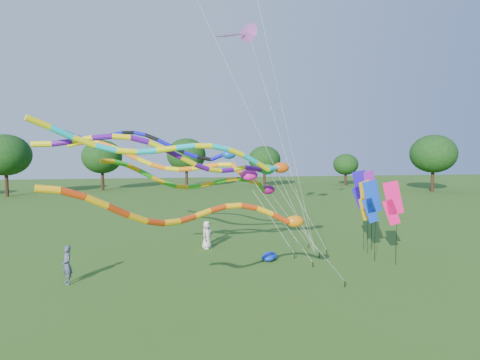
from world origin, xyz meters
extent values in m
plane|color=#275015|center=(0.00, 0.00, 0.00)|extent=(160.00, 160.00, 0.00)
cylinder|color=#382314|center=(37.77, 41.75, 1.56)|extent=(0.50, 0.50, 3.12)
ellipsoid|color=#0E330F|center=(37.77, 41.75, 5.63)|extent=(6.58, 6.58, 5.59)
cylinder|color=#382314|center=(24.55, 47.90, 1.49)|extent=(0.50, 0.50, 2.97)
ellipsoid|color=#0E330F|center=(24.55, 47.90, 5.37)|extent=(6.28, 6.28, 5.33)
cylinder|color=#382314|center=(12.34, 57.41, 1.37)|extent=(0.50, 0.50, 2.74)
ellipsoid|color=#0E330F|center=(12.34, 57.41, 4.95)|extent=(5.79, 5.79, 4.92)
cylinder|color=#382314|center=(-2.63, 52.62, 1.43)|extent=(0.50, 0.50, 2.85)
ellipsoid|color=#0E330F|center=(-2.63, 52.62, 5.15)|extent=(6.02, 6.02, 5.12)
cylinder|color=#382314|center=(-17.06, 52.94, 1.11)|extent=(0.50, 0.50, 2.21)
ellipsoid|color=#0E330F|center=(-17.06, 52.94, 4.00)|extent=(4.67, 4.67, 3.97)
cylinder|color=#382314|center=(-29.88, 46.24, 1.23)|extent=(0.50, 0.50, 2.46)
ellipsoid|color=#0E330F|center=(-29.88, 46.24, 4.44)|extent=(5.19, 5.19, 4.41)
cylinder|color=black|center=(2.20, -0.42, 0.15)|extent=(0.05, 0.05, 0.30)
cylinder|color=silver|center=(0.81, -0.94, 1.82)|extent=(0.02, 0.02, 4.29)
ellipsoid|color=orange|center=(-0.59, -1.46, 3.37)|extent=(0.79, 0.51, 0.51)
cylinder|color=red|center=(-1.26, -1.61, 3.55)|extent=(0.23, 0.23, 0.79)
cylinder|color=#FFAD0D|center=(-1.95, -1.68, 3.87)|extent=(0.23, 0.23, 0.75)
cylinder|color=red|center=(-2.63, -1.78, 4.08)|extent=(0.23, 0.23, 0.70)
cylinder|color=#FFAD0D|center=(-3.29, -1.93, 4.14)|extent=(0.23, 0.23, 0.67)
cylinder|color=red|center=(-3.93, -2.14, 4.08)|extent=(0.23, 0.23, 0.68)
cylinder|color=#FFAD0D|center=(-4.54, -2.41, 3.95)|extent=(0.23, 0.23, 0.69)
cylinder|color=red|center=(-5.13, -2.75, 3.82)|extent=(0.23, 0.23, 0.69)
cylinder|color=#FFAD0D|center=(-5.70, -3.13, 3.78)|extent=(0.23, 0.23, 0.69)
cylinder|color=red|center=(-6.27, -3.54, 3.87)|extent=(0.23, 0.23, 0.72)
cylinder|color=#FFAD0D|center=(-6.83, -3.96, 4.10)|extent=(0.23, 0.23, 0.76)
cylinder|color=red|center=(-7.39, -4.35, 4.42)|extent=(0.23, 0.23, 0.77)
cylinder|color=#FFAD0D|center=(-7.97, -4.71, 4.77)|extent=(0.23, 0.23, 0.76)
cylinder|color=red|center=(-8.57, -5.02, 5.05)|extent=(0.23, 0.23, 0.71)
cylinder|color=#FFAD0D|center=(-9.20, -5.26, 5.21)|extent=(0.23, 0.23, 0.68)
cylinder|color=black|center=(1.89, 2.94, 0.15)|extent=(0.05, 0.05, 0.30)
cylinder|color=silver|center=(0.27, 3.65, 2.63)|extent=(0.02, 0.02, 5.89)
ellipsoid|color=#F11AA4|center=(-1.36, 4.35, 4.98)|extent=(0.98, 0.63, 0.63)
cylinder|color=orange|center=(-1.93, 4.89, 5.26)|extent=(0.28, 0.28, 1.09)
cylinder|color=yellow|center=(-2.54, 5.45, 5.54)|extent=(0.28, 0.28, 0.78)
cylinder|color=orange|center=(-3.25, 5.76, 5.47)|extent=(0.28, 0.28, 0.79)
cylinder|color=yellow|center=(-4.00, 6.00, 5.36)|extent=(0.28, 0.28, 0.80)
cylinder|color=orange|center=(-4.77, 6.19, 5.26)|extent=(0.28, 0.28, 0.80)
cylinder|color=yellow|center=(-5.55, 6.34, 5.27)|extent=(0.28, 0.28, 0.81)
cylinder|color=orange|center=(-6.34, 6.47, 5.42)|extent=(0.28, 0.28, 0.83)
cylinder|color=yellow|center=(-7.13, 6.61, 5.69)|extent=(0.28, 0.28, 0.87)
cylinder|color=orange|center=(-7.91, 6.78, 6.05)|extent=(0.28, 0.28, 0.88)
cylinder|color=yellow|center=(-8.67, 6.99, 6.41)|extent=(0.28, 0.28, 0.85)
cylinder|color=orange|center=(-9.40, 7.27, 6.69)|extent=(0.28, 0.28, 0.81)
cylinder|color=yellow|center=(-10.10, 7.60, 6.83)|extent=(0.28, 0.28, 0.79)
cylinder|color=orange|center=(-10.78, 8.00, 6.84)|extent=(0.28, 0.28, 0.79)
cylinder|color=yellow|center=(-11.44, 8.44, 6.74)|extent=(0.28, 0.28, 0.81)
cylinder|color=black|center=(2.98, 4.71, 0.15)|extent=(0.05, 0.05, 0.30)
cylinder|color=silver|center=(1.23, 4.17, 2.80)|extent=(0.02, 0.02, 6.23)
ellipsoid|color=green|center=(-0.52, 3.63, 5.32)|extent=(0.88, 0.56, 0.56)
cylinder|color=#5B0D98|center=(-1.29, 3.63, 5.38)|extent=(0.25, 0.25, 0.91)
cylinder|color=#FFE90D|center=(-2.09, 3.55, 5.38)|extent=(0.25, 0.25, 0.80)
cylinder|color=#5B0D98|center=(-2.79, 3.17, 5.31)|extent=(0.25, 0.25, 0.80)
cylinder|color=#FFE90D|center=(-3.48, 2.76, 5.35)|extent=(0.25, 0.25, 0.81)
cylinder|color=#5B0D98|center=(-4.17, 2.34, 5.54)|extent=(0.25, 0.25, 0.84)
cylinder|color=#FFE90D|center=(-4.87, 1.94, 5.84)|extent=(0.25, 0.25, 0.87)
cylinder|color=#5B0D98|center=(-5.57, 1.59, 6.21)|extent=(0.25, 0.25, 0.88)
cylinder|color=#FFE90D|center=(-6.30, 1.28, 6.56)|extent=(0.25, 0.25, 0.85)
cylinder|color=#5B0D98|center=(-7.05, 1.04, 6.82)|extent=(0.25, 0.25, 0.81)
cylinder|color=#FFE90D|center=(-7.81, 0.87, 6.94)|extent=(0.25, 0.25, 0.79)
cylinder|color=#5B0D98|center=(-8.59, 0.75, 6.92)|extent=(0.25, 0.25, 0.80)
cylinder|color=#FFE90D|center=(-9.39, 0.68, 6.80)|extent=(0.25, 0.25, 0.82)
cylinder|color=#5B0D98|center=(-10.20, 0.63, 6.67)|extent=(0.25, 0.25, 0.82)
cylinder|color=#FFE90D|center=(-11.00, 0.58, 6.60)|extent=(0.25, 0.25, 0.80)
cylinder|color=black|center=(1.46, 4.78, 0.15)|extent=(0.05, 0.05, 0.30)
cylinder|color=silver|center=(-0.37, 5.51, 3.19)|extent=(0.02, 0.02, 7.03)
ellipsoid|color=#0C4BAD|center=(-2.20, 6.24, 6.11)|extent=(0.80, 0.52, 0.52)
cylinder|color=#0E0CCC|center=(-2.88, 6.53, 5.95)|extent=(0.23, 0.23, 0.84)
cylinder|color=black|center=(-3.63, 6.75, 5.87)|extent=(0.23, 0.23, 0.82)
cylinder|color=#0E0CCC|center=(-4.43, 6.87, 6.09)|extent=(0.23, 0.23, 0.85)
cylinder|color=black|center=(-5.21, 7.02, 6.42)|extent=(0.23, 0.23, 0.88)
cylinder|color=#0E0CCC|center=(-5.98, 7.21, 6.80)|extent=(0.23, 0.23, 0.87)
cylinder|color=black|center=(-6.72, 7.46, 7.14)|extent=(0.23, 0.23, 0.84)
cylinder|color=#0E0CCC|center=(-7.44, 7.77, 7.37)|extent=(0.23, 0.23, 0.80)
cylinder|color=black|center=(-8.13, 8.15, 7.46)|extent=(0.23, 0.23, 0.79)
cylinder|color=#0E0CCC|center=(-8.80, 8.58, 7.42)|extent=(0.23, 0.23, 0.81)
cylinder|color=black|center=(-9.46, 9.03, 7.29)|extent=(0.23, 0.23, 0.82)
cylinder|color=#0E0CCC|center=(-10.12, 9.50, 7.18)|extent=(0.23, 0.23, 0.81)
cylinder|color=black|center=(-10.78, 9.96, 7.13)|extent=(0.23, 0.23, 0.80)
cylinder|color=#0E0CCC|center=(-11.45, 10.38, 7.22)|extent=(0.23, 0.23, 0.81)
cylinder|color=black|center=(-12.14, 10.76, 7.45)|extent=(0.23, 0.23, 0.84)
cylinder|color=black|center=(3.71, 5.37, 0.15)|extent=(0.05, 0.05, 0.30)
cylinder|color=silver|center=(2.02, 4.62, 2.84)|extent=(0.02, 0.02, 6.32)
ellipsoid|color=#CE490C|center=(0.33, 3.87, 5.40)|extent=(0.92, 0.59, 0.59)
cylinder|color=#0DCDDE|center=(-0.30, 3.37, 5.37)|extent=(0.27, 0.27, 0.95)
cylinder|color=#FFF00D|center=(-0.98, 2.79, 5.53)|extent=(0.27, 0.27, 0.95)
cylinder|color=#0DCDDE|center=(-1.74, 2.37, 5.93)|extent=(0.27, 0.27, 0.94)
cylinder|color=#FFF00D|center=(-2.52, 2.02, 6.26)|extent=(0.27, 0.27, 0.91)
cylinder|color=#0DCDDE|center=(-3.33, 1.72, 6.48)|extent=(0.27, 0.27, 0.88)
cylinder|color=#FFF00D|center=(-4.16, 1.49, 6.55)|extent=(0.27, 0.27, 0.87)
cylinder|color=#0DCDDE|center=(-5.02, 1.29, 6.50)|extent=(0.27, 0.27, 0.88)
cylinder|color=#FFF00D|center=(-5.88, 1.12, 6.39)|extent=(0.27, 0.27, 0.89)
cylinder|color=#0DCDDE|center=(-6.74, 0.94, 6.30)|extent=(0.27, 0.27, 0.88)
cylinder|color=#FFF00D|center=(-7.59, 0.74, 6.30)|extent=(0.27, 0.27, 0.87)
cylinder|color=#0DCDDE|center=(-8.43, 0.50, 6.44)|extent=(0.27, 0.27, 0.89)
cylinder|color=#FFF00D|center=(-9.24, 0.21, 6.71)|extent=(0.27, 0.27, 0.92)
cylinder|color=#0DCDDE|center=(-10.02, -0.15, 7.07)|extent=(0.27, 0.27, 0.94)
cylinder|color=#FFF00D|center=(-10.77, -0.57, 7.43)|extent=(0.27, 0.27, 0.93)
cylinder|color=black|center=(3.13, 7.07, 0.15)|extent=(0.05, 0.05, 0.30)
cylinder|color=silver|center=(1.63, 6.50, 2.14)|extent=(0.02, 0.02, 4.90)
ellipsoid|color=#830B55|center=(0.14, 5.94, 3.99)|extent=(0.85, 0.55, 0.55)
cylinder|color=green|center=(-0.41, 5.45, 4.21)|extent=(0.25, 0.25, 0.97)
cylinder|color=#E49E0C|center=(-0.96, 4.99, 4.55)|extent=(0.25, 0.25, 0.71)
cylinder|color=green|center=(-1.62, 4.84, 4.71)|extent=(0.25, 0.25, 0.69)
cylinder|color=#E49E0C|center=(-2.30, 4.74, 4.72)|extent=(0.25, 0.25, 0.69)
cylinder|color=green|center=(-2.99, 4.68, 4.62)|extent=(0.25, 0.25, 0.71)
cylinder|color=#E49E0C|center=(-3.68, 4.62, 4.48)|extent=(0.25, 0.25, 0.71)
cylinder|color=green|center=(-4.38, 4.56, 4.38)|extent=(0.25, 0.25, 0.69)
cylinder|color=#E49E0C|center=(-5.05, 4.46, 4.39)|extent=(0.25, 0.25, 0.69)
cylinder|color=green|center=(-5.71, 4.30, 4.53)|extent=(0.25, 0.25, 0.71)
cylinder|color=#E49E0C|center=(-6.35, 4.09, 4.80)|extent=(0.25, 0.25, 0.75)
cylinder|color=green|center=(-6.96, 3.81, 5.15)|extent=(0.25, 0.25, 0.76)
cylinder|color=#E49E0C|center=(-7.55, 3.48, 5.48)|extent=(0.25, 0.25, 0.75)
cylinder|color=green|center=(-8.13, 3.09, 5.72)|extent=(0.25, 0.25, 0.72)
cylinder|color=#E49E0C|center=(-8.69, 2.68, 5.83)|extent=(0.25, 0.25, 0.70)
cylinder|color=black|center=(2.50, 4.00, 0.15)|extent=(0.04, 0.04, 0.30)
cylinder|color=silver|center=(-1.98, 4.07, 9.59)|extent=(0.01, 0.01, 20.63)
cylinder|color=black|center=(2.50, 4.00, 0.15)|extent=(0.04, 0.04, 0.30)
cylinder|color=silver|center=(-0.77, 2.76, 11.82)|extent=(0.01, 0.01, 24.07)
cylinder|color=black|center=(2.50, 4.00, 0.15)|extent=(0.04, 0.04, 0.30)
cylinder|color=silver|center=(1.15, 7.20, 7.43)|extent=(0.01, 0.01, 15.86)
cone|color=purple|center=(-0.20, 10.40, 14.55)|extent=(1.86, 1.87, 1.54)
cube|color=purple|center=(-0.90, 10.40, 14.40)|extent=(0.90, 0.12, 0.04)
cube|color=purple|center=(-1.45, 10.40, 14.28)|extent=(0.90, 0.12, 0.04)
cube|color=purple|center=(-2.00, 10.40, 14.16)|extent=(0.90, 0.12, 0.04)
cylinder|color=black|center=(6.52, 6.14, 2.38)|extent=(0.02, 0.02, 4.77)
cube|color=#1E0BA6|center=(6.32, 6.23, 4.17)|extent=(1.09, 0.54, 1.93)
cube|color=#1E0BA6|center=(6.25, 6.26, 3.37)|extent=(0.95, 0.48, 1.51)
cylinder|color=black|center=(6.30, 5.22, 2.11)|extent=(0.02, 0.02, 4.22)
cube|color=#FFAA0D|center=(6.09, 5.14, 3.62)|extent=(1.12, 0.45, 1.93)
cube|color=#FFAA0D|center=(6.02, 5.12, 2.82)|extent=(0.98, 0.40, 1.51)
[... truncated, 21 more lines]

